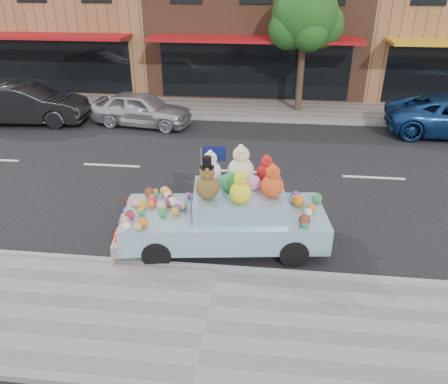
# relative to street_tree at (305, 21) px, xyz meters

# --- Properties ---
(ground) EXTENTS (120.00, 120.00, 0.00)m
(ground) POSITION_rel_street_tree_xyz_m (-2.03, -6.55, -3.69)
(ground) COLOR black
(ground) RESTS_ON ground
(near_sidewalk) EXTENTS (60.00, 3.00, 0.12)m
(near_sidewalk) POSITION_rel_street_tree_xyz_m (-2.03, -13.05, -3.63)
(near_sidewalk) COLOR gray
(near_sidewalk) RESTS_ON ground
(far_sidewalk) EXTENTS (60.00, 3.00, 0.12)m
(far_sidewalk) POSITION_rel_street_tree_xyz_m (-2.03, -0.05, -3.63)
(far_sidewalk) COLOR gray
(far_sidewalk) RESTS_ON ground
(near_kerb) EXTENTS (60.00, 0.12, 0.13)m
(near_kerb) POSITION_rel_street_tree_xyz_m (-2.03, -11.55, -3.63)
(near_kerb) COLOR gray
(near_kerb) RESTS_ON ground
(far_kerb) EXTENTS (60.00, 0.12, 0.13)m
(far_kerb) POSITION_rel_street_tree_xyz_m (-2.03, -1.55, -3.63)
(far_kerb) COLOR gray
(far_kerb) RESTS_ON ground
(storefront_left) EXTENTS (10.00, 9.80, 7.30)m
(storefront_left) POSITION_rel_street_tree_xyz_m (-12.03, 5.42, -0.05)
(storefront_left) COLOR #A06A43
(storefront_left) RESTS_ON ground
(storefront_mid) EXTENTS (10.00, 9.80, 7.30)m
(storefront_mid) POSITION_rel_street_tree_xyz_m (-2.03, 5.42, -0.05)
(storefront_mid) COLOR brown
(storefront_mid) RESTS_ON ground
(street_tree) EXTENTS (3.00, 2.70, 5.22)m
(street_tree) POSITION_rel_street_tree_xyz_m (0.00, 0.00, 0.00)
(street_tree) COLOR #38281C
(street_tree) RESTS_ON ground
(car_silver) EXTENTS (4.06, 2.12, 1.32)m
(car_silver) POSITION_rel_street_tree_xyz_m (-6.17, -2.53, -3.03)
(car_silver) COLOR silver
(car_silver) RESTS_ON ground
(car_dark) EXTENTS (4.85, 2.06, 1.56)m
(car_dark) POSITION_rel_street_tree_xyz_m (-10.77, -2.77, -2.92)
(car_dark) COLOR black
(car_dark) RESTS_ON ground
(art_car) EXTENTS (4.67, 2.30, 2.25)m
(art_car) POSITION_rel_street_tree_xyz_m (-1.97, -10.54, -2.89)
(art_car) COLOR black
(art_car) RESTS_ON ground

